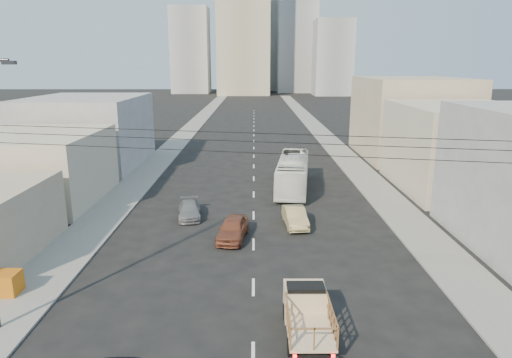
{
  "coord_description": "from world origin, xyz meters",
  "views": [
    {
      "loc": [
        0.05,
        -14.35,
        11.64
      ],
      "look_at": [
        0.18,
        17.93,
        3.5
      ],
      "focal_mm": 32.0,
      "sensor_mm": 36.0,
      "label": 1
    }
  ],
  "objects_px": {
    "sedan_brown": "(233,229)",
    "city_bus": "(293,173)",
    "sedan_tan": "(295,217)",
    "crate_stack": "(1,283)",
    "flatbed_pickup": "(307,311)",
    "sedan_grey": "(189,210)"
  },
  "relations": [
    {
      "from": "flatbed_pickup",
      "to": "sedan_brown",
      "type": "height_order",
      "value": "flatbed_pickup"
    },
    {
      "from": "city_bus",
      "to": "sedan_grey",
      "type": "height_order",
      "value": "city_bus"
    },
    {
      "from": "sedan_brown",
      "to": "flatbed_pickup",
      "type": "bearing_deg",
      "value": -63.25
    },
    {
      "from": "flatbed_pickup",
      "to": "sedan_tan",
      "type": "xyz_separation_m",
      "value": [
        0.69,
        13.94,
        -0.4
      ]
    },
    {
      "from": "flatbed_pickup",
      "to": "sedan_brown",
      "type": "relative_size",
      "value": 1.0
    },
    {
      "from": "flatbed_pickup",
      "to": "sedan_grey",
      "type": "xyz_separation_m",
      "value": [
        -7.4,
        15.9,
        -0.5
      ]
    },
    {
      "from": "sedan_tan",
      "to": "sedan_grey",
      "type": "relative_size",
      "value": 1.03
    },
    {
      "from": "sedan_tan",
      "to": "crate_stack",
      "type": "height_order",
      "value": "sedan_tan"
    },
    {
      "from": "sedan_tan",
      "to": "sedan_grey",
      "type": "distance_m",
      "value": 8.32
    },
    {
      "from": "crate_stack",
      "to": "city_bus",
      "type": "bearing_deg",
      "value": 51.17
    },
    {
      "from": "sedan_tan",
      "to": "sedan_grey",
      "type": "bearing_deg",
      "value": 161.73
    },
    {
      "from": "city_bus",
      "to": "sedan_brown",
      "type": "relative_size",
      "value": 2.62
    },
    {
      "from": "sedan_tan",
      "to": "crate_stack",
      "type": "xyz_separation_m",
      "value": [
        -16.07,
        -10.45,
        -0.0
      ]
    },
    {
      "from": "sedan_brown",
      "to": "city_bus",
      "type": "bearing_deg",
      "value": 76.42
    },
    {
      "from": "sedan_brown",
      "to": "crate_stack",
      "type": "height_order",
      "value": "sedan_brown"
    },
    {
      "from": "sedan_brown",
      "to": "sedan_grey",
      "type": "relative_size",
      "value": 1.08
    },
    {
      "from": "sedan_brown",
      "to": "sedan_tan",
      "type": "bearing_deg",
      "value": 38.33
    },
    {
      "from": "flatbed_pickup",
      "to": "sedan_tan",
      "type": "distance_m",
      "value": 13.96
    },
    {
      "from": "city_bus",
      "to": "sedan_tan",
      "type": "height_order",
      "value": "city_bus"
    },
    {
      "from": "sedan_grey",
      "to": "crate_stack",
      "type": "distance_m",
      "value": 14.76
    },
    {
      "from": "sedan_brown",
      "to": "sedan_tan",
      "type": "relative_size",
      "value": 1.05
    },
    {
      "from": "sedan_brown",
      "to": "crate_stack",
      "type": "bearing_deg",
      "value": -137.75
    }
  ]
}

